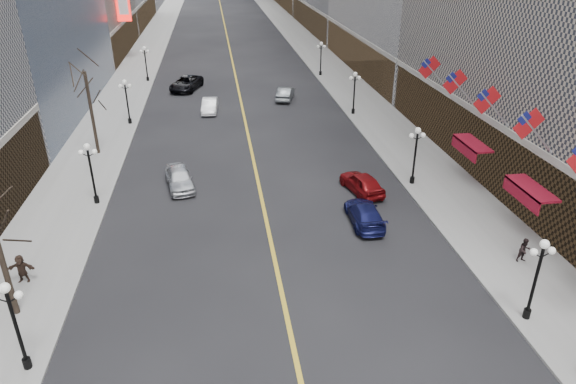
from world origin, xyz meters
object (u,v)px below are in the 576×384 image
object	(u,v)px
streetlamp_west_3	(145,60)
car_sb_near	(365,214)
car_sb_mid	(362,183)
streetlamp_east_0	(538,272)
streetlamp_east_2	(354,88)
streetlamp_west_0	(14,318)
car_nb_near	(179,178)
car_nb_mid	(210,106)
car_nb_far	(186,83)
car_sb_far	(285,93)
streetlamp_west_2	(127,97)
streetlamp_west_1	(91,167)
streetlamp_east_1	(416,150)

from	to	relation	value
streetlamp_west_3	car_sb_near	distance (m)	45.24
streetlamp_west_3	car_sb_mid	distance (m)	41.55
streetlamp_east_0	car_sb_near	bearing A→B (deg)	116.52
streetlamp_east_2	streetlamp_west_0	world-z (taller)	same
streetlamp_west_3	streetlamp_east_2	bearing A→B (deg)	-37.33
streetlamp_east_0	streetlamp_east_2	bearing A→B (deg)	90.00
car_nb_near	streetlamp_west_3	bearing A→B (deg)	88.98
streetlamp_west_3	car_nb_mid	bearing A→B (deg)	-61.12
car_nb_near	car_sb_mid	distance (m)	13.83
car_sb_near	car_sb_mid	xyz separation A→B (m)	(1.08, 4.62, 0.07)
streetlamp_west_0	car_nb_far	bearing A→B (deg)	83.57
streetlamp_east_0	streetlamp_west_0	world-z (taller)	same
car_nb_far	car_sb_mid	world-z (taller)	car_nb_far
car_nb_near	car_sb_far	xyz separation A→B (m)	(11.30, 22.80, -0.03)
car_sb_near	streetlamp_west_2	bearing A→B (deg)	-50.79
streetlamp_west_3	car_nb_near	distance (m)	34.55
car_nb_mid	car_nb_far	bearing A→B (deg)	111.05
streetlamp_east_0	streetlamp_east_2	world-z (taller)	same
streetlamp_west_1	streetlamp_west_2	bearing A→B (deg)	90.00
streetlamp_east_1	streetlamp_west_2	bearing A→B (deg)	142.67
streetlamp_west_2	car_sb_mid	distance (m)	27.00
streetlamp_east_0	car_sb_near	xyz separation A→B (m)	(-5.32, 10.67, -2.19)
streetlamp_east_1	streetlamp_west_0	bearing A→B (deg)	-145.86
streetlamp_east_1	streetlamp_east_2	size ratio (longest dim) A/B	1.00
car_nb_far	car_sb_far	xyz separation A→B (m)	(11.80, -6.22, -0.08)
streetlamp_west_0	car_nb_mid	xyz separation A→B (m)	(8.18, 37.17, -2.16)
car_nb_near	car_nb_far	size ratio (longest dim) A/B	0.77
streetlamp_east_1	streetlamp_west_2	distance (m)	29.68
car_nb_mid	car_sb_near	world-z (taller)	car_nb_mid
streetlamp_west_1	streetlamp_west_2	distance (m)	18.00
streetlamp_east_0	car_nb_near	xyz separation A→B (m)	(-17.81, 18.00, -2.10)
streetlamp_east_2	car_nb_near	distance (m)	24.03
streetlamp_west_3	car_sb_near	xyz separation A→B (m)	(18.28, -41.33, -2.19)
car_nb_far	car_sb_mid	size ratio (longest dim) A/B	1.34
streetlamp_east_1	car_sb_mid	distance (m)	4.79
streetlamp_east_0	streetlamp_east_1	world-z (taller)	same
streetlamp_east_0	streetlamp_west_1	xyz separation A→B (m)	(-23.60, 16.00, 0.00)
streetlamp_west_1	car_nb_mid	distance (m)	22.80
streetlamp_west_0	car_nb_near	xyz separation A→B (m)	(5.79, 18.00, -2.10)
streetlamp_west_2	car_sb_near	size ratio (longest dim) A/B	0.93
streetlamp_west_2	car_nb_far	distance (m)	14.21
streetlamp_west_3	car_nb_far	bearing A→B (deg)	-43.22
streetlamp_east_0	car_nb_far	bearing A→B (deg)	111.27
car_nb_mid	car_nb_near	bearing A→B (deg)	-92.37
streetlamp_west_0	streetlamp_west_1	size ratio (longest dim) A/B	1.00
car_nb_mid	streetlamp_west_0	bearing A→B (deg)	-97.68
streetlamp_east_1	car_sb_near	bearing A→B (deg)	-134.97
streetlamp_east_1	car_sb_far	size ratio (longest dim) A/B	0.97
car_sb_far	car_sb_near	bearing A→B (deg)	108.31
streetlamp_east_0	car_nb_far	size ratio (longest dim) A/B	0.74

